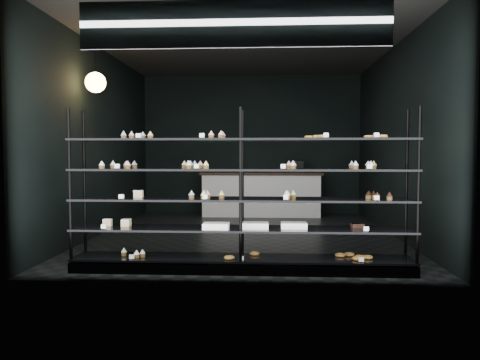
{
  "coord_description": "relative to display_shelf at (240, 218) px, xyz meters",
  "views": [
    {
      "loc": [
        0.34,
        -7.92,
        1.38
      ],
      "look_at": [
        0.01,
        -1.9,
        1.05
      ],
      "focal_mm": 35.0,
      "sensor_mm": 36.0,
      "label": 1
    }
  ],
  "objects": [
    {
      "name": "display_shelf",
      "position": [
        0.0,
        0.0,
        0.0
      ],
      "size": [
        4.0,
        0.5,
        1.91
      ],
      "color": "black",
      "rests_on": "room"
    },
    {
      "name": "pendant_lamp",
      "position": [
        -2.23,
        1.44,
        1.82
      ],
      "size": [
        0.3,
        0.3,
        0.88
      ],
      "color": "black",
      "rests_on": "room"
    },
    {
      "name": "signage",
      "position": [
        -0.03,
        -0.48,
        2.12
      ],
      "size": [
        3.3,
        0.05,
        0.5
      ],
      "color": "#110D45",
      "rests_on": "room"
    },
    {
      "name": "service_counter",
      "position": [
        0.22,
        4.95,
        -0.13
      ],
      "size": [
        2.68,
        0.65,
        1.23
      ],
      "color": "white",
      "rests_on": "room"
    },
    {
      "name": "room",
      "position": [
        -0.03,
        2.45,
        0.97
      ],
      "size": [
        5.01,
        6.01,
        3.2
      ],
      "color": "black",
      "rests_on": "ground"
    }
  ]
}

